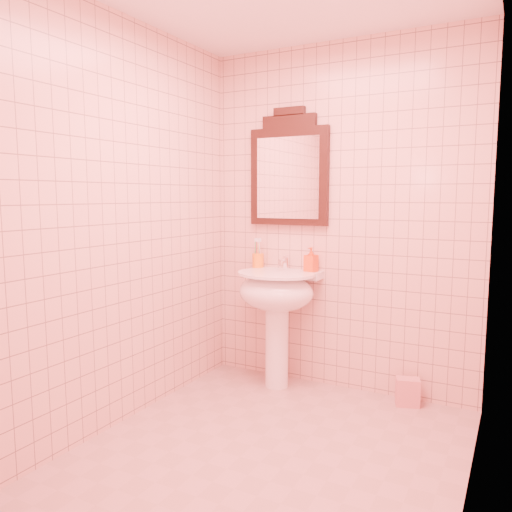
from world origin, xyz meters
The scene contains 8 objects.
floor centered at (0.00, 0.00, 0.00)m, with size 2.20×2.20×0.00m, color tan.
back_wall centered at (0.00, 1.10, 1.25)m, with size 2.00×0.02×2.50m, color beige.
pedestal_sink centered at (-0.39, 0.87, 0.66)m, with size 0.58×0.58×0.86m.
faucet centered at (-0.39, 1.01, 0.92)m, with size 0.04×0.16×0.11m.
mirror centered at (-0.39, 1.07, 1.60)m, with size 0.62×0.06×0.87m.
toothbrush_cup centered at (-0.63, 1.03, 0.92)m, with size 0.09×0.09×0.20m.
soap_dispenser centered at (-0.19, 1.03, 0.95)m, with size 0.08×0.08×0.18m, color #DA4412.
towel centered at (0.55, 0.98, 0.09)m, with size 0.15×0.10×0.19m, color pink.
Camera 1 is at (1.16, -2.37, 1.42)m, focal length 35.00 mm.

